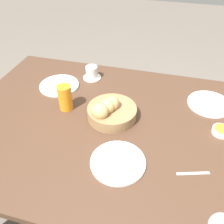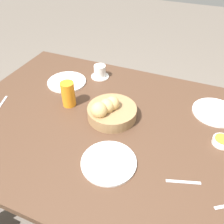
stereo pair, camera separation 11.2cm
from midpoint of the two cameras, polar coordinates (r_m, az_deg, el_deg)
name	(u,v)px [view 1 (the left image)]	position (r m, az deg, el deg)	size (l,w,h in m)	color
ground_plane	(113,206)	(1.71, -1.72, -21.83)	(10.00, 10.00, 0.00)	#6B6056
dining_table	(114,136)	(1.17, -2.37, -6.02)	(1.49, 1.03, 0.76)	#4C3323
bread_basket	(110,111)	(1.11, -3.25, 0.10)	(0.23, 0.23, 0.12)	#99754C
plate_near_left	(210,104)	(1.29, 20.17, 1.78)	(0.22, 0.22, 0.01)	white
plate_near_right	(59,85)	(1.39, -14.85, 6.13)	(0.22, 0.22, 0.01)	white
plate_far_center	(118,162)	(0.95, -2.02, -12.13)	(0.22, 0.22, 0.01)	white
juice_glass	(65,98)	(1.19, -13.89, 3.29)	(0.07, 0.07, 0.13)	orange
coffee_cup	(92,73)	(1.42, -7.17, 9.23)	(0.11, 0.11, 0.07)	white
jam_bowl_honey	(221,131)	(1.13, 22.27, -4.34)	(0.08, 0.08, 0.03)	white
spoon_coffee	(193,173)	(0.95, 15.69, -14.22)	(0.12, 0.05, 0.00)	#B7B7BC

